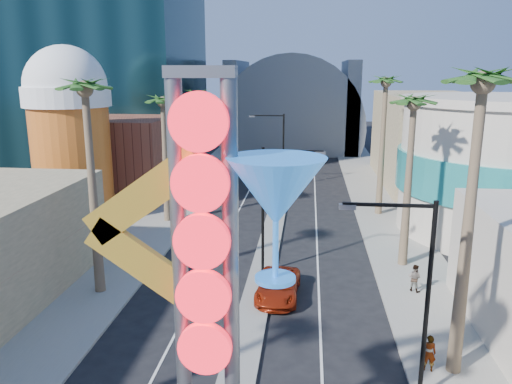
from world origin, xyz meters
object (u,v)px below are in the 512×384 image
(neon_sign, at_px, (235,267))
(pedestrian_a, at_px, (429,353))
(pedestrian_b, at_px, (414,278))
(red_pickup, at_px, (278,286))

(neon_sign, height_order, pedestrian_a, neon_sign)
(pedestrian_a, distance_m, pedestrian_b, 8.04)
(neon_sign, distance_m, pedestrian_a, 11.76)
(pedestrian_a, height_order, pedestrian_b, pedestrian_a)
(pedestrian_a, bearing_deg, neon_sign, 49.32)
(red_pickup, bearing_deg, neon_sign, -89.18)
(red_pickup, distance_m, pedestrian_b, 7.82)
(red_pickup, height_order, pedestrian_b, pedestrian_b)
(red_pickup, bearing_deg, pedestrian_b, 12.38)
(red_pickup, xyz_separation_m, pedestrian_a, (6.72, -6.63, 0.28))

